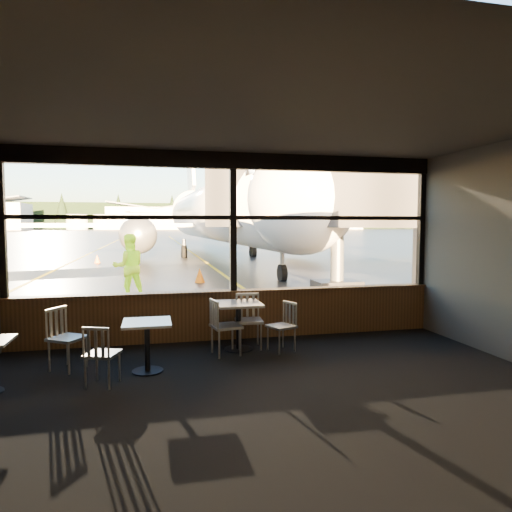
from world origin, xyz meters
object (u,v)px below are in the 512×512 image
object	(u,v)px
chair_near_w	(226,327)
chair_mid_w	(68,339)
jet_bridge	(313,218)
chair_near_e	(281,327)
ground_crew	(129,267)
cone_wing	(97,259)
chair_near_n	(249,321)
cone_nose	(200,275)
cafe_table_mid	(147,347)
cafe_table_near	(239,326)
airliner	(222,171)
chair_mid_s	(102,355)

from	to	relation	value
chair_near_w	chair_mid_w	size ratio (longest dim) A/B	1.01
jet_bridge	chair_near_e	world-z (taller)	jet_bridge
ground_crew	cone_wing	distance (m)	13.51
chair_near_n	cone_nose	distance (m)	9.27
cafe_table_mid	chair_near_n	distance (m)	1.96
jet_bridge	chair_near_w	xyz separation A→B (m)	(-3.91, -6.56, -1.91)
cafe_table_near	chair_mid_w	distance (m)	2.73
cafe_table_mid	chair_mid_w	size ratio (longest dim) A/B	0.81
chair_near_w	chair_mid_w	distance (m)	2.44
airliner	chair_near_e	distance (m)	22.23
cone_wing	chair_mid_w	bearing A→B (deg)	-84.91
chair_near_w	airliner	bearing A→B (deg)	160.68
airliner	cone_wing	size ratio (longest dim) A/B	79.43
chair_near_e	chair_mid_s	xyz separation A→B (m)	(-2.81, -1.05, -0.00)
cafe_table_near	chair_near_n	world-z (taller)	chair_near_n
chair_near_n	cone_wing	bearing A→B (deg)	-71.75
airliner	cafe_table_mid	distance (m)	23.16
cafe_table_near	chair_mid_s	size ratio (longest dim) A/B	0.98
chair_near_e	cone_nose	size ratio (longest dim) A/B	1.58
cone_nose	cone_wing	size ratio (longest dim) A/B	1.19
chair_near_w	chair_mid_s	size ratio (longest dim) A/B	1.12
chair_near_e	cone_wing	size ratio (longest dim) A/B	1.87
cafe_table_mid	chair_mid_s	size ratio (longest dim) A/B	0.90
airliner	chair_near_w	xyz separation A→B (m)	(-3.21, -21.52, -5.06)
cafe_table_mid	ground_crew	distance (m)	6.86
cafe_table_mid	cafe_table_near	bearing A→B (deg)	29.47
jet_bridge	chair_mid_s	bearing A→B (deg)	-127.17
cafe_table_mid	chair_near_n	size ratio (longest dim) A/B	0.79
chair_mid_s	chair_mid_w	bearing A→B (deg)	145.48
chair_mid_s	cone_nose	world-z (taller)	chair_mid_s
airliner	jet_bridge	xyz separation A→B (m)	(0.70, -14.96, -3.15)
cafe_table_mid	cone_nose	world-z (taller)	cafe_table_mid
cafe_table_near	cafe_table_mid	distance (m)	1.75
chair_near_n	jet_bridge	bearing A→B (deg)	-114.32
jet_bridge	chair_mid_w	xyz separation A→B (m)	(-6.34, -6.80, -1.91)
chair_mid_w	cone_nose	bearing A→B (deg)	-163.61
cafe_table_near	cone_wing	distance (m)	19.75
chair_mid_s	cone_wing	xyz separation A→B (m)	(-2.33, 20.53, -0.20)
chair_near_w	ground_crew	world-z (taller)	ground_crew
chair_mid_s	chair_mid_w	size ratio (longest dim) A/B	0.90
chair_near_w	chair_mid_s	world-z (taller)	chair_near_w
ground_crew	cone_nose	size ratio (longest dim) A/B	3.52
chair_near_w	cone_wing	xyz separation A→B (m)	(-4.18, 19.49, -0.25)
jet_bridge	cone_wing	size ratio (longest dim) A/B	23.96
cafe_table_near	ground_crew	bearing A→B (deg)	109.41
cone_nose	ground_crew	bearing A→B (deg)	-125.12
airliner	chair_near_n	world-z (taller)	airliner
chair_mid_s	cone_wing	size ratio (longest dim) A/B	1.86
chair_near_n	chair_mid_w	size ratio (longest dim) A/B	1.02
cafe_table_mid	chair_near_n	world-z (taller)	chair_near_n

